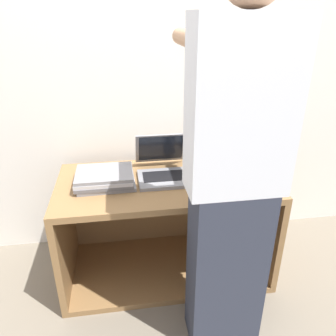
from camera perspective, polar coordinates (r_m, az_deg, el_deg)
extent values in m
plane|color=#756B5B|center=(2.04, 1.00, -22.73)|extent=(12.00, 12.00, 0.00)
cube|color=silver|center=(2.12, -2.17, 16.59)|extent=(8.00, 0.05, 2.40)
cube|color=olive|center=(1.90, -0.43, -2.58)|extent=(1.24, 0.63, 0.04)
cube|color=olive|center=(2.25, -0.37, -16.55)|extent=(1.24, 0.63, 0.04)
cube|color=olive|center=(2.08, -17.44, -11.15)|extent=(0.04, 0.63, 0.58)
cube|color=olive|center=(2.21, 15.45, -8.44)|extent=(0.04, 0.63, 0.58)
cube|color=olive|center=(2.30, -1.46, -5.95)|extent=(1.17, 0.04, 0.58)
cube|color=gray|center=(1.88, -0.43, -1.82)|extent=(0.31, 0.24, 0.02)
cube|color=black|center=(1.89, -0.47, -1.38)|extent=(0.26, 0.13, 0.00)
cube|color=gray|center=(2.00, -1.19, 3.47)|extent=(0.31, 0.12, 0.22)
cube|color=black|center=(2.00, -1.18, 3.49)|extent=(0.28, 0.11, 0.19)
cube|color=gray|center=(1.87, -10.62, -2.50)|extent=(0.32, 0.25, 0.02)
cube|color=slate|center=(1.86, -11.04, -2.06)|extent=(0.32, 0.25, 0.02)
cube|color=#B7B7BC|center=(1.85, -11.08, -1.49)|extent=(0.31, 0.25, 0.02)
cube|color=gray|center=(1.85, -11.02, -0.91)|extent=(0.31, 0.24, 0.02)
cube|color=#232326|center=(1.96, 9.57, -1.03)|extent=(0.32, 0.25, 0.02)
cube|color=#B7B7BC|center=(1.95, 9.56, -0.63)|extent=(0.32, 0.25, 0.02)
cube|color=slate|center=(1.94, 9.48, -0.13)|extent=(0.31, 0.24, 0.02)
cube|color=slate|center=(1.93, 9.53, 0.36)|extent=(0.32, 0.25, 0.02)
cube|color=gray|center=(1.92, 9.85, 0.91)|extent=(0.32, 0.25, 0.02)
cube|color=gray|center=(1.91, 9.67, 1.42)|extent=(0.32, 0.25, 0.02)
cube|color=#2D3342|center=(1.65, 10.02, -16.68)|extent=(0.34, 0.20, 0.85)
cube|color=white|center=(1.28, 12.60, 9.88)|extent=(0.40, 0.20, 0.68)
cylinder|color=tan|center=(1.44, 3.31, 21.65)|extent=(0.07, 0.32, 0.07)
cylinder|color=tan|center=(1.54, 15.91, 21.04)|extent=(0.07, 0.32, 0.07)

